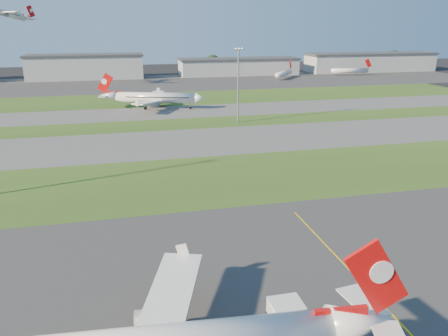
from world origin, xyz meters
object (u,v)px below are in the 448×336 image
object	(u,v)px
airliner_taxiing	(155,98)
mini_jet_near	(284,73)
mini_jet_far	(350,70)
light_mast_centre	(238,80)

from	to	relation	value
airliner_taxiing	mini_jet_near	world-z (taller)	airliner_taxiing
mini_jet_near	mini_jet_far	bearing A→B (deg)	-43.76
airliner_taxiing	light_mast_centre	bearing A→B (deg)	146.88
mini_jet_near	light_mast_centre	bearing A→B (deg)	-168.42
airliner_taxiing	mini_jet_near	distance (m)	123.89
mini_jet_near	light_mast_centre	size ratio (longest dim) A/B	0.90
airliner_taxiing	mini_jet_far	distance (m)	166.46
airliner_taxiing	mini_jet_far	world-z (taller)	airliner_taxiing
mini_jet_near	mini_jet_far	xyz separation A→B (m)	(49.57, 6.09, 0.00)
light_mast_centre	airliner_taxiing	bearing A→B (deg)	128.29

